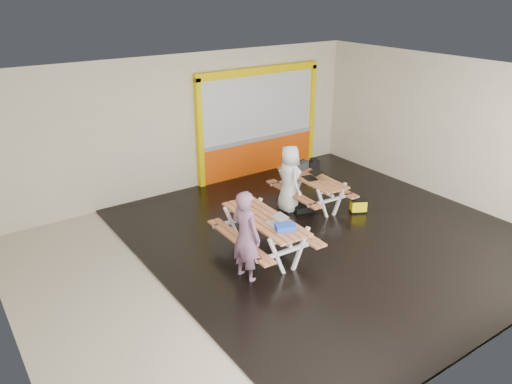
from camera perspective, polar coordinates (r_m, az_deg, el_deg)
room at (r=9.39m, az=3.13°, el=2.44°), size 10.02×8.02×3.52m
deck at (r=10.85m, az=8.19°, el=-4.80°), size 7.50×7.98×0.05m
kiosk at (r=13.74m, az=0.34°, el=7.83°), size 3.88×0.16×3.00m
picnic_table_left at (r=9.68m, az=1.01°, el=-4.02°), size 1.49×2.15×0.84m
picnic_table_right at (r=11.90m, az=6.41°, el=0.94°), size 1.41×2.01×0.78m
person_left at (r=8.82m, az=-1.18°, el=-5.15°), size 0.53×0.71×1.75m
person_right at (r=11.55m, az=3.88°, el=1.51°), size 0.67×0.88×1.62m
laptop_left at (r=9.35m, az=2.36°, el=-3.41°), size 0.37×0.33×0.15m
laptop_right at (r=11.73m, az=6.49°, el=1.86°), size 0.47×0.43×0.17m
blue_pouch at (r=9.13m, az=3.42°, el=-4.07°), size 0.43×0.38×0.11m
toolbox at (r=12.24m, az=5.14°, el=3.04°), size 0.46×0.30×0.25m
backpack at (r=12.62m, az=6.60°, el=2.76°), size 0.33×0.25×0.50m
dark_case at (r=11.73m, az=5.36°, el=-1.88°), size 0.46×0.39×0.15m
fluke_bag at (r=11.86m, az=11.74°, el=-1.57°), size 0.44×0.39×0.32m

